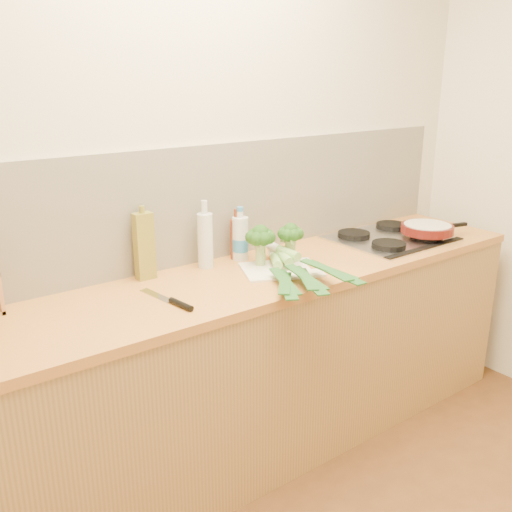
# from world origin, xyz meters

# --- Properties ---
(room_shell) EXTENTS (3.50, 3.50, 3.50)m
(room_shell) POSITION_xyz_m (0.00, 1.49, 1.17)
(room_shell) COLOR beige
(room_shell) RESTS_ON ground
(counter) EXTENTS (3.20, 0.62, 0.90)m
(counter) POSITION_xyz_m (0.00, 1.20, 0.45)
(counter) COLOR #A87F46
(counter) RESTS_ON ground
(gas_hob) EXTENTS (0.58, 0.50, 0.04)m
(gas_hob) POSITION_xyz_m (1.02, 1.20, 0.91)
(gas_hob) COLOR silver
(gas_hob) RESTS_ON counter
(chopping_board) EXTENTS (0.41, 0.36, 0.01)m
(chopping_board) POSITION_xyz_m (0.24, 1.16, 0.91)
(chopping_board) COLOR white
(chopping_board) RESTS_ON counter
(broccoli_left) EXTENTS (0.14, 0.14, 0.19)m
(broccoli_left) POSITION_xyz_m (0.20, 1.26, 1.04)
(broccoli_left) COLOR #8AAA63
(broccoli_left) RESTS_ON chopping_board
(broccoli_right) EXTENTS (0.12, 0.12, 0.19)m
(broccoli_right) POSITION_xyz_m (0.33, 1.21, 1.04)
(broccoli_right) COLOR #8AAA63
(broccoli_right) RESTS_ON chopping_board
(leek_front) EXTENTS (0.37, 0.57, 0.04)m
(leek_front) POSITION_xyz_m (0.21, 1.13, 0.93)
(leek_front) COLOR white
(leek_front) RESTS_ON chopping_board
(leek_mid) EXTENTS (0.28, 0.62, 0.04)m
(leek_mid) POSITION_xyz_m (0.24, 1.10, 0.95)
(leek_mid) COLOR white
(leek_mid) RESTS_ON chopping_board
(leek_back) EXTENTS (0.11, 0.66, 0.04)m
(leek_back) POSITION_xyz_m (0.29, 1.09, 0.97)
(leek_back) COLOR white
(leek_back) RESTS_ON chopping_board
(chefs_knife) EXTENTS (0.07, 0.32, 0.02)m
(chefs_knife) POSITION_xyz_m (-0.33, 1.10, 0.91)
(chefs_knife) COLOR silver
(chefs_knife) RESTS_ON counter
(skillet) EXTENTS (0.39, 0.27, 0.05)m
(skillet) POSITION_xyz_m (1.17, 1.08, 0.96)
(skillet) COLOR #54130E
(skillet) RESTS_ON gas_hob
(oil_tin) EXTENTS (0.08, 0.05, 0.32)m
(oil_tin) POSITION_xyz_m (-0.29, 1.43, 1.05)
(oil_tin) COLOR olive
(oil_tin) RESTS_ON counter
(glass_bottle) EXTENTS (0.07, 0.07, 0.31)m
(glass_bottle) POSITION_xyz_m (-0.00, 1.40, 1.03)
(glass_bottle) COLOR silver
(glass_bottle) RESTS_ON counter
(amber_bottle) EXTENTS (0.06, 0.06, 0.24)m
(amber_bottle) POSITION_xyz_m (0.19, 1.42, 1.00)
(amber_bottle) COLOR maroon
(amber_bottle) RESTS_ON counter
(water_bottle) EXTENTS (0.08, 0.08, 0.23)m
(water_bottle) POSITION_xyz_m (0.19, 1.40, 1.00)
(water_bottle) COLOR silver
(water_bottle) RESTS_ON counter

